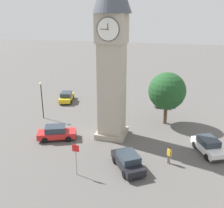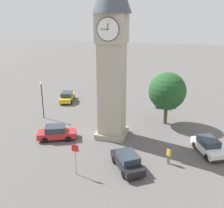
# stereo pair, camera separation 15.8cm
# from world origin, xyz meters

# --- Properties ---
(ground_plane) EXTENTS (200.00, 200.00, 0.00)m
(ground_plane) POSITION_xyz_m (0.00, 0.00, 0.00)
(ground_plane) COLOR #565451
(clock_tower) EXTENTS (3.85, 3.85, 18.48)m
(clock_tower) POSITION_xyz_m (0.00, 0.00, 10.76)
(clock_tower) COLOR gray
(clock_tower) RESTS_ON ground
(car_blue_kerb) EXTENTS (4.46, 3.12, 1.53)m
(car_blue_kerb) POSITION_xyz_m (5.56, 2.44, 0.76)
(car_blue_kerb) COLOR red
(car_blue_kerb) RESTS_ON ground
(car_silver_kerb) EXTENTS (2.65, 4.42, 1.53)m
(car_silver_kerb) POSITION_xyz_m (9.93, -9.76, 0.76)
(car_silver_kerb) COLOR gold
(car_silver_kerb) RESTS_ON ground
(car_red_corner) EXTENTS (1.99, 4.22, 1.53)m
(car_red_corner) POSITION_xyz_m (-4.51, -12.18, 0.76)
(car_red_corner) COLOR silver
(car_red_corner) RESTS_ON ground
(car_white_side) EXTENTS (3.72, 4.36, 1.53)m
(car_white_side) POSITION_xyz_m (-3.06, 6.06, 0.76)
(car_white_side) COLOR black
(car_white_side) RESTS_ON ground
(car_black_far) EXTENTS (3.29, 4.45, 1.53)m
(car_black_far) POSITION_xyz_m (-10.09, 1.30, 0.76)
(car_black_far) COLOR white
(car_black_far) RESTS_ON ground
(pedestrian) EXTENTS (0.44, 0.40, 1.69)m
(pedestrian) POSITION_xyz_m (-6.49, 4.27, 1.01)
(pedestrian) COLOR #706656
(pedestrian) RESTS_ON ground
(tree) EXTENTS (4.51, 4.51, 6.45)m
(tree) POSITION_xyz_m (-5.47, -5.05, 4.18)
(tree) COLOR brown
(tree) RESTS_ON ground
(lamp_post) EXTENTS (0.36, 0.36, 4.83)m
(lamp_post) POSITION_xyz_m (10.00, -2.65, 3.25)
(lamp_post) COLOR black
(lamp_post) RESTS_ON ground
(road_sign) EXTENTS (0.60, 0.07, 2.80)m
(road_sign) POSITION_xyz_m (0.93, 8.07, 1.90)
(road_sign) COLOR gray
(road_sign) RESTS_ON ground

